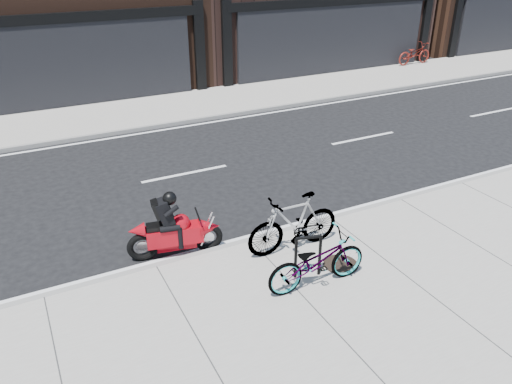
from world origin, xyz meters
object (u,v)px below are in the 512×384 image
bicycle_rear (293,223)px  manhole_cover (341,264)px  bicycle_far (414,54)px  motorcycle (179,229)px  bicycle_front (317,261)px  bike_rack (308,253)px

bicycle_rear → manhole_cover: (0.53, -0.90, -0.58)m
bicycle_far → motorcycle: bearing=122.6°
manhole_cover → bicycle_far: bearing=43.1°
bicycle_front → motorcycle: motorcycle is taller
bicycle_front → motorcycle: 2.83m
bike_rack → motorcycle: size_ratio=0.45×
bicycle_rear → motorcycle: bearing=-115.5°
motorcycle → bicycle_far: bearing=44.8°
bike_rack → manhole_cover: (0.76, -0.00, -0.49)m
manhole_cover → bicycle_front: bearing=-158.8°
bicycle_rear → motorcycle: motorcycle is taller
bicycle_front → bicycle_rear: 1.22m
bicycle_rear → bicycle_far: bearing=131.4°
bicycle_front → bicycle_far: (14.16, 12.83, 0.02)m
motorcycle → manhole_cover: (2.53, -1.92, -0.44)m
motorcycle → bicycle_far: motorcycle is taller
bicycle_rear → bicycle_far: size_ratio=1.00×
bicycle_rear → bicycle_front: bearing=-9.6°
bike_rack → bicycle_far: 18.90m
bicycle_far → bicycle_rear: bearing=128.8°
bicycle_front → manhole_cover: bearing=-66.7°
bike_rack → bicycle_rear: 0.93m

